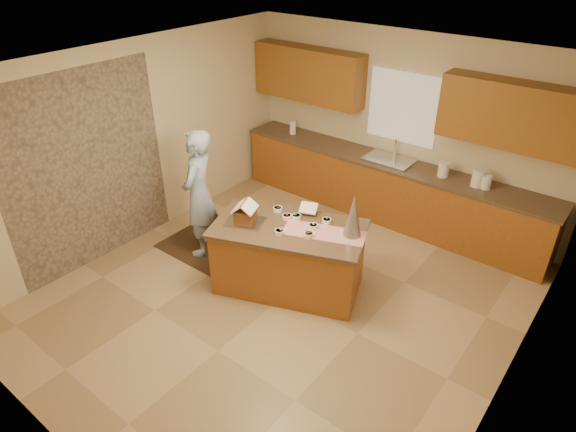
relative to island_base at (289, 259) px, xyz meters
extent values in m
plane|color=tan|center=(0.08, -0.18, -0.41)|extent=(5.50, 5.50, 0.00)
plane|color=silver|center=(0.08, -0.18, 2.29)|extent=(5.50, 5.50, 0.00)
plane|color=beige|center=(0.08, 2.57, 0.94)|extent=(5.50, 5.50, 0.00)
plane|color=beige|center=(0.08, -2.93, 0.94)|extent=(5.50, 5.50, 0.00)
plane|color=beige|center=(-2.42, -0.18, 0.94)|extent=(5.50, 5.50, 0.00)
plane|color=beige|center=(2.58, -0.18, 0.94)|extent=(5.50, 5.50, 0.00)
plane|color=gray|center=(-2.40, -0.98, 0.84)|extent=(0.00, 2.50, 2.50)
cube|color=white|center=(0.08, 2.54, 1.24)|extent=(1.05, 0.03, 1.00)
cube|color=#9A561F|center=(0.08, 2.27, 0.03)|extent=(4.80, 0.60, 0.88)
cube|color=brown|center=(0.08, 2.27, 0.49)|extent=(4.85, 0.63, 0.04)
cube|color=#8D5D1E|center=(-1.47, 2.39, 1.49)|extent=(1.85, 0.35, 0.80)
cube|color=#8D5D1E|center=(1.63, 2.39, 1.49)|extent=(1.85, 0.35, 0.80)
cube|color=silver|center=(0.08, 2.27, 0.48)|extent=(0.70, 0.45, 0.12)
cylinder|color=silver|center=(0.08, 2.45, 0.65)|extent=(0.03, 0.03, 0.28)
cube|color=#9A561F|center=(0.00, 0.00, 0.00)|extent=(1.88, 1.39, 0.83)
cube|color=brown|center=(0.00, 0.00, 0.43)|extent=(1.98, 1.49, 0.04)
cube|color=#A40B14|center=(0.40, 0.15, 0.45)|extent=(1.00, 0.65, 0.01)
cube|color=silver|center=(-0.47, -0.23, 0.46)|extent=(0.52, 0.45, 0.02)
cube|color=white|center=(0.00, 0.38, 0.54)|extent=(0.25, 0.22, 0.09)
cone|color=silver|center=(0.67, 0.30, 0.71)|extent=(0.27, 0.27, 0.52)
cube|color=black|center=(-1.45, -0.09, -0.41)|extent=(1.18, 0.77, 0.01)
imported|color=#8CA6C7|center=(-1.40, -0.09, 0.47)|extent=(0.64, 0.75, 1.73)
cylinder|color=white|center=(0.90, 2.27, 0.61)|extent=(0.15, 0.15, 0.20)
cylinder|color=white|center=(1.37, 2.27, 0.63)|extent=(0.16, 0.16, 0.24)
cylinder|color=white|center=(1.48, 2.27, 0.60)|extent=(0.13, 0.13, 0.18)
cylinder|color=white|center=(-1.68, 2.27, 0.62)|extent=(0.10, 0.10, 0.22)
cube|color=#5B2E18|center=(-0.47, -0.23, 0.55)|extent=(0.27, 0.28, 0.15)
cube|color=white|center=(-0.52, -0.25, 0.68)|extent=(0.22, 0.29, 0.12)
cube|color=white|center=(-0.41, -0.21, 0.68)|extent=(0.22, 0.29, 0.12)
cylinder|color=red|center=(-0.47, -0.23, 0.73)|extent=(0.11, 0.25, 0.02)
cylinder|color=#CA235D|center=(-0.13, 0.14, 0.48)|extent=(0.11, 0.11, 0.05)
cylinder|color=purple|center=(-0.33, 0.21, 0.48)|extent=(0.11, 0.11, 0.05)
cylinder|color=#D05824|center=(0.30, -0.02, 0.48)|extent=(0.11, 0.11, 0.05)
cylinder|color=white|center=(0.24, 0.15, 0.48)|extent=(0.11, 0.11, 0.05)
cylinder|color=green|center=(-0.04, 0.21, 0.48)|extent=(0.11, 0.11, 0.05)
cylinder|color=pink|center=(0.01, -0.18, 0.48)|extent=(0.11, 0.11, 0.05)
cylinder|color=#337FC0|center=(0.29, 0.35, 0.48)|extent=(0.11, 0.11, 0.05)
camera|label=1|loc=(3.00, -3.85, 3.49)|focal=30.98mm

